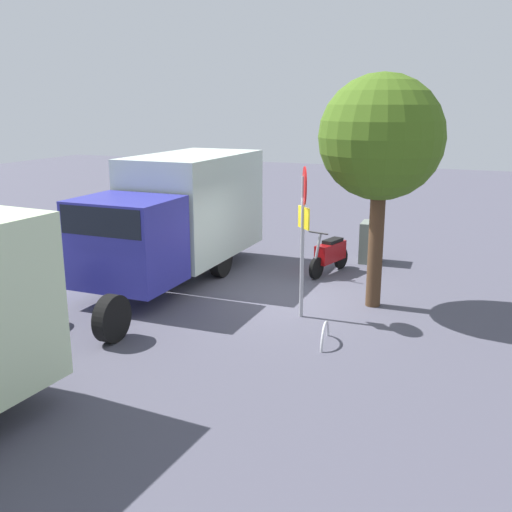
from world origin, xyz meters
name	(u,v)px	position (x,y,z in m)	size (l,w,h in m)	color
ground_plane	(293,299)	(0.00, 0.00, 0.00)	(60.00, 60.00, 0.00)	#484755
box_truck_near	(177,213)	(-0.51, -3.24, 1.66)	(7.55, 2.22, 3.04)	black
motorcycle	(330,254)	(-2.36, 0.21, 0.52)	(1.77, 0.73, 1.20)	black
stop_sign	(303,219)	(1.03, 0.53, 2.08)	(0.71, 0.33, 3.11)	#9E9EA3
street_tree	(381,139)	(-0.24, 1.77, 3.60)	(2.58, 2.58, 4.93)	#47301E
utility_cabinet	(371,242)	(-3.90, 0.96, 0.57)	(0.78, 0.54, 1.13)	slate
bike_rack_hoop	(325,344)	(2.23, 1.38, 0.00)	(0.85, 0.85, 0.05)	#B7B7BC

